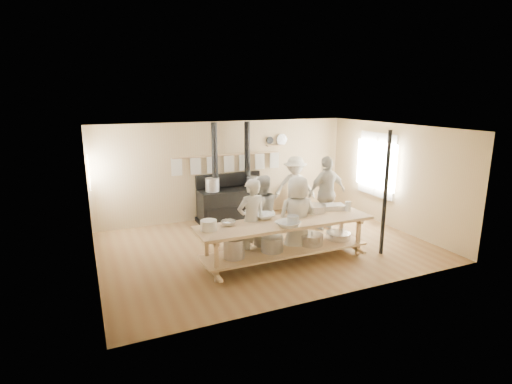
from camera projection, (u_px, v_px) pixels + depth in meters
ground at (266, 246)px, 8.85m from camera, size 7.00×7.00×0.00m
room_shell at (267, 175)px, 8.47m from camera, size 7.00×7.00×7.00m
window_right at (377, 165)px, 10.39m from camera, size 0.09×1.50×1.65m
left_opening at (89, 172)px, 8.90m from camera, size 0.00×0.90×0.90m
stove at (232, 201)px, 10.61m from camera, size 1.90×0.75×2.60m
towel_rail at (228, 161)px, 10.62m from camera, size 3.00×0.04×0.47m
back_wall_shelf at (277, 142)px, 11.12m from camera, size 0.63×0.14×0.32m
prep_table at (285, 237)px, 7.93m from camera, size 3.60×0.90×0.85m
support_post at (385, 194)px, 8.15m from camera, size 0.08×0.08×2.60m
cook_far_left at (251, 221)px, 7.89m from camera, size 0.67×0.48×1.70m
cook_left at (262, 212)px, 8.63m from camera, size 0.82×0.66×1.61m
cook_center at (297, 216)px, 8.19m from camera, size 0.89×0.65×1.69m
cook_right at (327, 193)px, 9.85m from camera, size 1.10×0.51×1.83m
cook_by_window at (295, 187)px, 10.77m from camera, size 1.24×1.00×1.68m
chair at (300, 204)px, 11.32m from camera, size 0.40×0.40×0.86m
bowl_white_a at (264, 216)px, 8.01m from camera, size 0.42×0.42×0.10m
bowl_steel_a at (228, 223)px, 7.59m from camera, size 0.40×0.40×0.09m
bowl_white_b at (288, 224)px, 7.49m from camera, size 0.57×0.57×0.11m
bowl_steel_b at (337, 207)px, 8.69m from camera, size 0.38×0.38×0.09m
roasting_pan at (333, 207)px, 8.65m from camera, size 0.55×0.43×0.11m
mixing_bowl_large at (315, 208)px, 8.47m from camera, size 0.59×0.59×0.15m
bucket_galv at (293, 221)px, 7.52m from camera, size 0.30×0.30×0.21m
deep_bowl_enamel at (209, 225)px, 7.31m from camera, size 0.36×0.36×0.19m
pitcher at (348, 206)px, 8.52m from camera, size 0.16×0.16×0.21m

